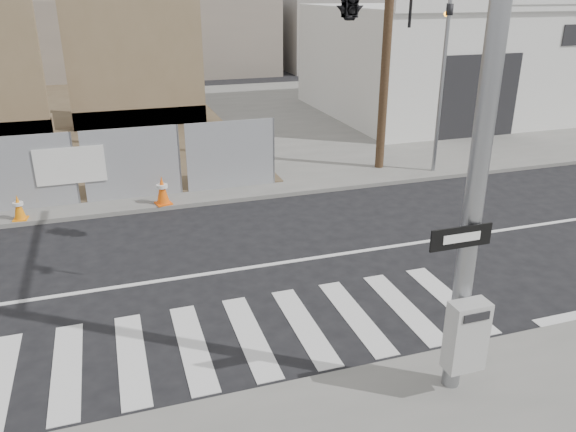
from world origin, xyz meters
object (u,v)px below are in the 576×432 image
object	(u,v)px
auto_shop	(454,59)
traffic_cone_d	(162,190)
signal_pole	(385,44)
traffic_cone_c	(19,208)

from	to	relation	value
auto_shop	traffic_cone_d	bearing A→B (deg)	-149.27
signal_pole	traffic_cone_c	world-z (taller)	signal_pole
auto_shop	traffic_cone_d	xyz separation A→B (m)	(-14.71, -8.75, -2.03)
traffic_cone_c	auto_shop	bearing A→B (deg)	25.52
traffic_cone_c	traffic_cone_d	size ratio (longest dim) A/B	0.83
traffic_cone_d	signal_pole	bearing A→B (deg)	-62.89
signal_pole	auto_shop	world-z (taller)	signal_pole
traffic_cone_c	traffic_cone_d	distance (m)	3.61
auto_shop	traffic_cone_d	world-z (taller)	auto_shop
traffic_cone_c	traffic_cone_d	world-z (taller)	traffic_cone_d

